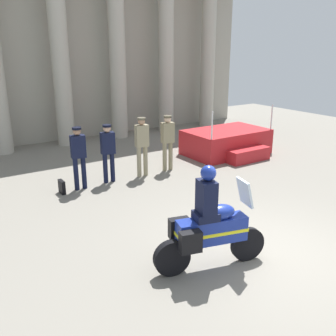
# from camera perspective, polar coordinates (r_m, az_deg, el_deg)

# --- Properties ---
(ground_plane) EXTENTS (28.00, 28.00, 0.00)m
(ground_plane) POSITION_cam_1_polar(r_m,az_deg,el_deg) (7.71, 14.28, -11.79)
(ground_plane) COLOR gray
(colonnade_backdrop) EXTENTS (18.39, 1.52, 7.64)m
(colonnade_backdrop) POSITION_cam_1_polar(r_m,az_deg,el_deg) (15.80, -16.73, 17.98)
(colonnade_backdrop) COLOR #A49F91
(colonnade_backdrop) RESTS_ON ground_plane
(reviewing_stand) EXTENTS (2.90, 2.30, 1.78)m
(reviewing_stand) POSITION_cam_1_polar(r_m,az_deg,el_deg) (13.85, 8.88, 3.77)
(reviewing_stand) COLOR #B21E23
(reviewing_stand) RESTS_ON ground_plane
(officer_in_row_0) EXTENTS (0.40, 0.27, 1.72)m
(officer_in_row_0) POSITION_cam_1_polar(r_m,az_deg,el_deg) (10.40, -13.25, 2.17)
(officer_in_row_0) COLOR black
(officer_in_row_0) RESTS_ON ground_plane
(officer_in_row_1) EXTENTS (0.40, 0.27, 1.67)m
(officer_in_row_1) POSITION_cam_1_polar(r_m,az_deg,el_deg) (10.81, -8.97, 2.86)
(officer_in_row_1) COLOR black
(officer_in_row_1) RESTS_ON ground_plane
(officer_in_row_2) EXTENTS (0.40, 0.27, 1.77)m
(officer_in_row_2) POSITION_cam_1_polar(r_m,az_deg,el_deg) (11.21, -3.93, 3.89)
(officer_in_row_2) COLOR gray
(officer_in_row_2) RESTS_ON ground_plane
(officer_in_row_3) EXTENTS (0.40, 0.27, 1.73)m
(officer_in_row_3) POSITION_cam_1_polar(r_m,az_deg,el_deg) (11.73, -0.06, 4.44)
(officer_in_row_3) COLOR #847A5B
(officer_in_row_3) RESTS_ON ground_plane
(motorcycle_with_rider) EXTENTS (2.05, 0.88, 1.90)m
(motorcycle_with_rider) POSITION_cam_1_polar(r_m,az_deg,el_deg) (6.61, 6.02, -8.76)
(motorcycle_with_rider) COLOR black
(motorcycle_with_rider) RESTS_ON ground_plane
(briefcase_on_ground) EXTENTS (0.10, 0.32, 0.36)m
(briefcase_on_ground) POSITION_cam_1_polar(r_m,az_deg,el_deg) (10.46, -15.60, -2.74)
(briefcase_on_ground) COLOR black
(briefcase_on_ground) RESTS_ON ground_plane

